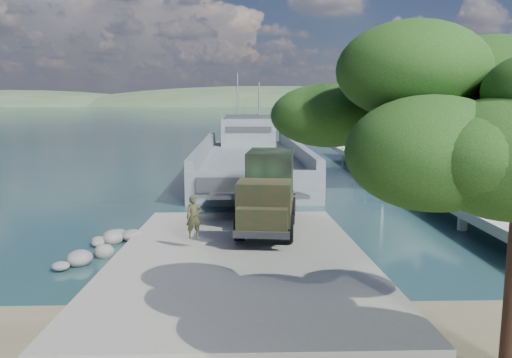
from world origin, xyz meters
name	(u,v)px	position (x,y,z in m)	size (l,w,h in m)	color
ground	(241,256)	(0.00, 0.00, 0.00)	(1400.00, 1400.00, 0.00)	#193A3E
boat_ramp	(241,257)	(0.00, -1.00, 0.25)	(10.00, 18.00, 0.50)	gray
shoreline_rocks	(98,254)	(-6.20, 0.50, 0.00)	(3.20, 5.60, 0.90)	#4C4C4A
distant_headlands	(284,106)	(50.00, 560.00, 0.00)	(1000.00, 240.00, 48.00)	#35462C
pier	(402,163)	(13.00, 18.77, 1.60)	(6.40, 44.00, 6.10)	#ABABA1
landing_craft	(250,164)	(0.88, 24.67, 0.84)	(8.92, 34.73, 10.29)	#515B5F
military_truck	(269,190)	(1.37, 3.17, 2.27)	(3.31, 7.91, 3.56)	black
soldier	(194,226)	(-1.94, -0.28, 1.39)	(0.65, 0.43, 1.78)	#23341C
sailboat_near	(421,156)	(20.33, 34.79, 0.32)	(1.61, 4.92, 5.94)	white
sailboat_far	(417,155)	(20.16, 35.49, 0.40)	(3.24, 6.37, 7.45)	white
overhang_tree	(497,123)	(5.62, -9.83, 6.11)	(8.40, 7.73, 7.62)	#371E16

